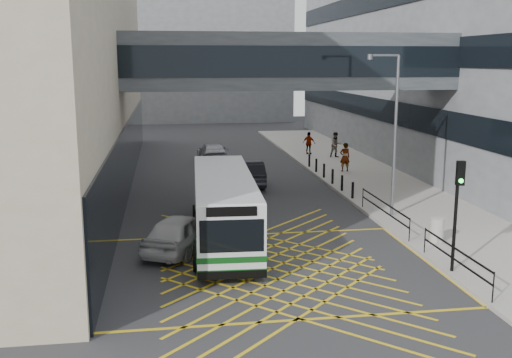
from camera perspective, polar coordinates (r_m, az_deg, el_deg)
name	(u,v)px	position (r m, az deg, el deg)	size (l,w,h in m)	color
ground	(272,269)	(22.37, 1.56, -8.54)	(120.00, 120.00, 0.00)	#333335
building_far	(177,49)	(80.74, -7.56, 12.16)	(28.00, 16.00, 18.00)	slate
skybridge	(288,62)	(33.40, 3.09, 11.11)	(20.00, 4.10, 3.00)	#3F4449
pavement	(370,180)	(38.65, 10.80, -0.13)	(6.00, 54.00, 0.16)	#A5A097
box_junction	(272,269)	(22.37, 1.56, -8.53)	(12.00, 9.00, 0.01)	gold
bus	(224,206)	(25.14, -3.10, -2.60)	(2.95, 10.49, 2.91)	silver
car_white	(180,232)	(24.36, -7.20, -5.03)	(2.01, 4.90, 1.56)	silver
car_dark	(250,173)	(36.80, -0.62, 0.59)	(1.91, 4.89, 1.53)	black
car_silver	(213,152)	(45.19, -4.14, 2.56)	(2.10, 4.96, 1.54)	#96979E
traffic_light	(458,200)	(21.98, 18.65, -1.93)	(0.30, 0.48, 4.03)	black
street_lamp	(392,126)	(29.11, 12.86, 4.98)	(1.74, 0.55, 7.68)	slate
litter_bin	(437,230)	(25.98, 16.84, -4.67)	(0.58, 0.58, 1.01)	#ADA89E
kerb_railings	(412,226)	(25.47, 14.63, -4.36)	(0.05, 12.54, 1.00)	black
bollards	(328,173)	(37.73, 6.89, 0.53)	(0.14, 10.14, 0.90)	black
pedestrian_a	(345,157)	(40.93, 8.46, 2.07)	(0.77, 0.55, 1.94)	gray
pedestrian_b	(336,145)	(46.80, 7.61, 3.24)	(0.95, 0.55, 1.94)	gray
pedestrian_c	(309,143)	(48.11, 5.07, 3.41)	(1.05, 0.51, 1.78)	gray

